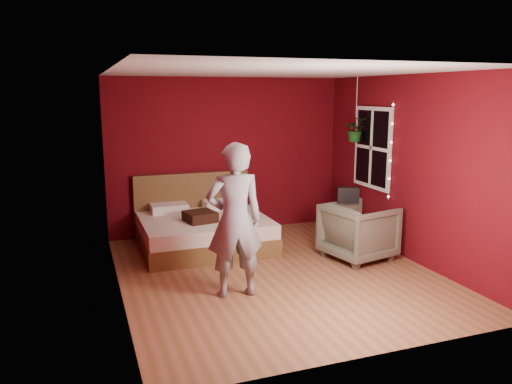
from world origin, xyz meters
name	(u,v)px	position (x,y,z in m)	size (l,w,h in m)	color
floor	(277,273)	(0.00, 0.00, 0.00)	(4.50, 4.50, 0.00)	brown
room_walls	(278,147)	(0.00, 0.00, 1.68)	(4.04, 4.54, 2.62)	#57090F
window	(372,148)	(1.97, 0.90, 1.50)	(0.05, 0.97, 1.27)	white
fairy_lights	(391,152)	(1.94, 0.38, 1.50)	(0.04, 0.04, 1.45)	silver
bed	(203,229)	(-0.63, 1.48, 0.27)	(1.91, 1.62, 1.05)	brown
person	(235,221)	(-0.73, -0.50, 0.90)	(0.66, 0.43, 1.81)	gray
armchair	(359,232)	(1.32, 0.17, 0.40)	(0.85, 0.88, 0.80)	#666550
handbag	(348,195)	(1.24, 0.36, 0.91)	(0.30, 0.15, 0.22)	black
throw_pillow	(200,217)	(-0.74, 1.20, 0.55)	(0.42, 0.42, 0.15)	black
hanging_plant	(356,129)	(1.83, 1.20, 1.77)	(0.42, 0.39, 1.03)	silver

